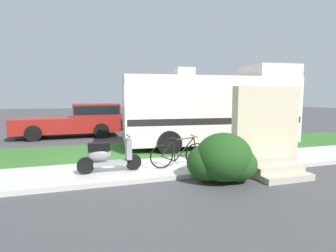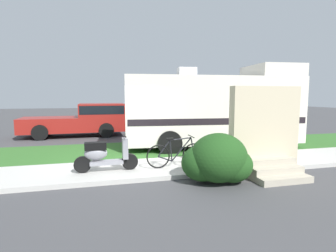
# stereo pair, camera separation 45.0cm
# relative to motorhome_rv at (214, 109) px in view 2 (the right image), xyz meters

# --- Properties ---
(ground_plane) EXTENTS (80.00, 80.00, 0.00)m
(ground_plane) POSITION_rel_motorhome_rv_xyz_m (-3.86, -1.48, -1.61)
(ground_plane) COLOR #424244
(sidewalk) EXTENTS (24.00, 2.00, 0.12)m
(sidewalk) POSITION_rel_motorhome_rv_xyz_m (-3.86, -2.68, -1.55)
(sidewalk) COLOR beige
(sidewalk) RESTS_ON ground
(grass_strip) EXTENTS (24.00, 3.40, 0.08)m
(grass_strip) POSITION_rel_motorhome_rv_xyz_m (-3.86, 0.02, -1.57)
(grass_strip) COLOR #336628
(grass_strip) RESTS_ON ground
(motorhome_rv) EXTENTS (7.14, 2.96, 3.39)m
(motorhome_rv) POSITION_rel_motorhome_rv_xyz_m (0.00, 0.00, 0.00)
(motorhome_rv) COLOR silver
(motorhome_rv) RESTS_ON ground
(scooter) EXTENTS (1.69, 0.50, 0.97)m
(scooter) POSITION_rel_motorhome_rv_xyz_m (-4.44, -2.85, -1.03)
(scooter) COLOR black
(scooter) RESTS_ON ground
(bicycle) EXTENTS (1.71, 0.52, 0.89)m
(bicycle) POSITION_rel_motorhome_rv_xyz_m (-2.45, -2.93, -1.11)
(bicycle) COLOR black
(bicycle) RESTS_ON ground
(pickup_truck_near) EXTENTS (5.26, 2.18, 1.72)m
(pickup_truck_near) POSITION_rel_motorhome_rv_xyz_m (-5.33, 4.71, -0.69)
(pickup_truck_near) COLOR maroon
(pickup_truck_near) RESTS_ON ground
(pickup_truck_far) EXTENTS (5.48, 2.20, 1.84)m
(pickup_truck_far) POSITION_rel_motorhome_rv_xyz_m (-0.43, 7.56, -0.63)
(pickup_truck_far) COLOR #1E478C
(pickup_truck_far) RESTS_ON ground
(porch_steps) EXTENTS (2.00, 1.26, 2.40)m
(porch_steps) POSITION_rel_motorhome_rv_xyz_m (-0.13, -3.77, -0.64)
(porch_steps) COLOR #B2A893
(porch_steps) RESTS_ON ground
(bush_by_porch) EXTENTS (1.71, 1.28, 1.21)m
(bush_by_porch) POSITION_rel_motorhome_rv_xyz_m (-1.76, -4.17, -1.04)
(bush_by_porch) COLOR #1E4719
(bush_by_porch) RESTS_ON ground
(bottle_green) EXTENTS (0.07, 0.07, 0.28)m
(bottle_green) POSITION_rel_motorhome_rv_xyz_m (-0.63, -2.25, -1.37)
(bottle_green) COLOR brown
(bottle_green) RESTS_ON ground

